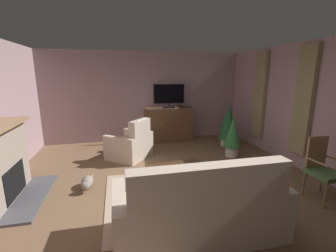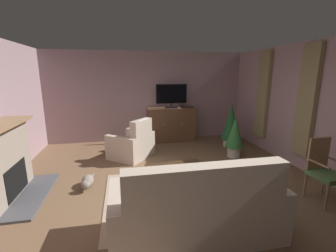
# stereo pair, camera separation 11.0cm
# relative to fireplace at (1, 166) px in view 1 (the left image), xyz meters

# --- Properties ---
(ground_plane) EXTENTS (6.56, 7.32, 0.04)m
(ground_plane) POSITION_rel_fireplace_xyz_m (2.70, -0.28, -0.62)
(ground_plane) COLOR brown
(wall_back) EXTENTS (6.56, 0.10, 2.69)m
(wall_back) POSITION_rel_fireplace_xyz_m (2.70, 3.13, 0.75)
(wall_back) COLOR gray
(wall_back) RESTS_ON ground_plane
(wall_right_with_window) EXTENTS (0.10, 7.32, 2.69)m
(wall_right_with_window) POSITION_rel_fireplace_xyz_m (5.73, -0.28, 0.75)
(wall_right_with_window) COLOR #A6858B
(wall_right_with_window) RESTS_ON ground_plane
(curtain_panel_near) EXTENTS (0.10, 0.44, 2.26)m
(curtain_panel_near) POSITION_rel_fireplace_xyz_m (5.62, 0.08, 0.88)
(curtain_panel_near) COLOR #8E7F56
(curtain_panel_far) EXTENTS (0.10, 0.44, 2.26)m
(curtain_panel_far) POSITION_rel_fireplace_xyz_m (5.62, 1.58, 0.88)
(curtain_panel_far) COLOR #8E7F56
(rug_central) EXTENTS (2.55, 2.06, 0.01)m
(rug_central) POSITION_rel_fireplace_xyz_m (2.85, -0.48, -0.59)
(rug_central) COLOR tan
(rug_central) RESTS_ON ground_plane
(fireplace) EXTENTS (0.84, 1.54, 1.27)m
(fireplace) POSITION_rel_fireplace_xyz_m (0.00, 0.00, 0.00)
(fireplace) COLOR #4C4C51
(fireplace) RESTS_ON ground_plane
(tv_cabinet) EXTENTS (1.45, 0.52, 1.03)m
(tv_cabinet) POSITION_rel_fireplace_xyz_m (3.37, 2.78, -0.11)
(tv_cabinet) COLOR #402A1C
(tv_cabinet) RESTS_ON ground_plane
(television) EXTENTS (0.92, 0.20, 0.71)m
(television) POSITION_rel_fireplace_xyz_m (3.37, 2.73, 0.81)
(television) COLOR black
(television) RESTS_ON tv_cabinet
(coffee_table) EXTENTS (1.04, 0.62, 0.46)m
(coffee_table) POSITION_rel_fireplace_xyz_m (2.79, -0.34, -0.19)
(coffee_table) COLOR #422B19
(coffee_table) RESTS_ON ground_plane
(tv_remote) EXTENTS (0.07, 0.18, 0.02)m
(tv_remote) POSITION_rel_fireplace_xyz_m (2.72, -0.45, -0.12)
(tv_remote) COLOR black
(tv_remote) RESTS_ON coffee_table
(sofa_floral) EXTENTS (2.12, 0.88, 1.09)m
(sofa_floral) POSITION_rel_fireplace_xyz_m (2.79, -1.52, -0.24)
(sofa_floral) COLOR #C6B29E
(sofa_floral) RESTS_ON ground_plane
(armchair_in_far_corner) EXTENTS (1.23, 1.25, 1.00)m
(armchair_in_far_corner) POSITION_rel_fireplace_xyz_m (2.13, 1.54, -0.28)
(armchair_in_far_corner) COLOR #C6B29E
(armchair_in_far_corner) RESTS_ON ground_plane
(side_chair_mid_row) EXTENTS (0.43, 0.48, 1.02)m
(side_chair_mid_row) POSITION_rel_fireplace_xyz_m (5.07, -1.05, -0.07)
(side_chair_mid_row) COLOR #4C703D
(side_chair_mid_row) RESTS_ON ground_plane
(potted_plant_leafy_by_curtain) EXTENTS (0.44, 0.44, 1.00)m
(potted_plant_leafy_by_curtain) POSITION_rel_fireplace_xyz_m (4.61, 1.09, -0.05)
(potted_plant_leafy_by_curtain) COLOR beige
(potted_plant_leafy_by_curtain) RESTS_ON ground_plane
(potted_plant_on_hearth_side) EXTENTS (0.53, 0.53, 1.22)m
(potted_plant_on_hearth_side) POSITION_rel_fireplace_xyz_m (4.92, 1.92, 0.06)
(potted_plant_on_hearth_side) COLOR beige
(potted_plant_on_hearth_side) RESTS_ON ground_plane
(cat) EXTENTS (0.22, 0.68, 0.23)m
(cat) POSITION_rel_fireplace_xyz_m (1.24, 0.14, -0.49)
(cat) COLOR gray
(cat) RESTS_ON ground_plane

